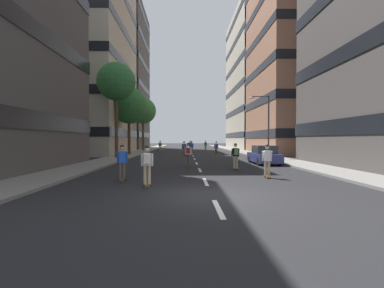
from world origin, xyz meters
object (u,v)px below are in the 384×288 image
Objects in this scene: skater_6 at (191,147)px; skater_1 at (160,145)px; skater_0 at (192,146)px; skater_10 at (216,147)px; skater_3 at (188,153)px; street_tree_mid at (116,82)px; skater_8 at (236,155)px; skater_11 at (147,163)px; streetlamp_right at (265,119)px; parked_car_near at (264,155)px; skater_2 at (184,147)px; skater_7 at (267,159)px; skater_9 at (206,145)px; street_tree_near at (143,111)px; skater_4 at (122,161)px; skater_5 at (190,145)px; street_tree_far at (129,106)px.

skater_1 is at bearing 121.25° from skater_6.
skater_10 is (2.98, -6.26, 0.03)m from skater_0.
skater_0 and skater_3 have the same top height.
skater_8 is at bearing -44.98° from street_tree_mid.
street_tree_mid is at bearing 108.12° from skater_11.
skater_0 is (-7.45, 12.37, -3.15)m from streetlamp_right.
skater_8 is (-3.13, -4.21, 0.32)m from parked_car_near.
skater_2 is 20.32m from skater_7.
skater_7 is 37.45m from skater_9.
street_tree_near is 17.32m from skater_10.
streetlamp_right is 19.35m from skater_4.
parked_car_near is at bearing -69.00° from skater_6.
skater_8 and skater_9 have the same top height.
skater_1 is at bearing 105.46° from skater_8.
skater_0 and skater_8 have the same top height.
streetlamp_right reaches higher than skater_9.
streetlamp_right is at bearing 73.97° from skater_7.
street_tree_near is at bearing 119.29° from parked_car_near.
skater_11 is (-2.58, -39.60, 0.00)m from skater_5.
skater_0 is at bearing 81.58° from skater_4.
street_tree_mid is 5.55× the size of skater_0.
skater_6 is (-7.59, 8.38, -3.15)m from streetlamp_right.
skater_2 is at bearing 37.94° from street_tree_mid.
skater_5 is at bearing 86.27° from skater_11.
skater_4 and skater_9 have the same top height.
street_tree_near reaches higher than skater_6.
skater_2 is at bearing 102.37° from skater_8.
skater_1 is at bearing 114.90° from parked_car_near.
skater_5 is (1.08, 17.28, 0.00)m from skater_2.
streetlamp_right is at bearing -52.86° from skater_1.
skater_1 and skater_5 have the same top height.
skater_2 and skater_6 have the same top height.
skater_8 is at bearing -84.09° from skater_0.
skater_9 is (11.04, 16.71, -5.31)m from street_tree_far.
skater_5 is (8.09, 4.71, -5.82)m from street_tree_near.
skater_10 is at bearing 87.89° from skater_8.
streetlamp_right is at bearing -47.83° from skater_6.
skater_2 is 4.17m from skater_10.
skater_3 is at bearing -92.18° from skater_6.
street_tree_far is 8.85m from skater_2.
skater_6 is at bearing -101.60° from skater_9.
skater_4 is 7.98m from skater_8.
skater_3 is 31.73m from skater_9.
skater_5 is (-0.06, 10.38, 0.03)m from skater_0.
street_tree_far is 17.00m from streetlamp_right.
skater_8 is (3.14, -2.10, 0.00)m from skater_3.
skater_8 is at bearing -115.78° from streetlamp_right.
streetlamp_right is 3.65× the size of skater_7.
skater_2 and skater_9 have the same top height.
skater_1 is at bearing -141.08° from skater_9.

